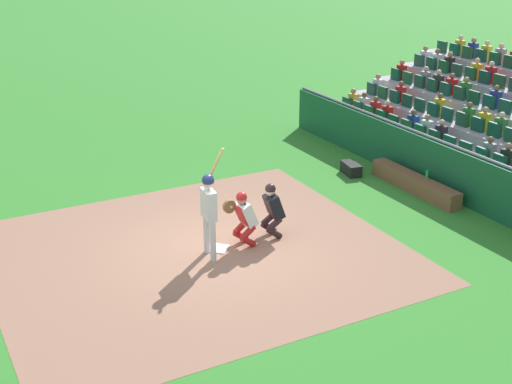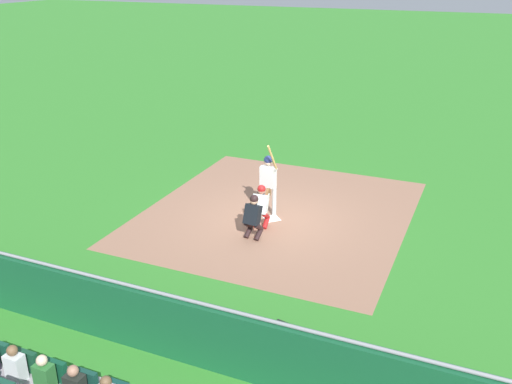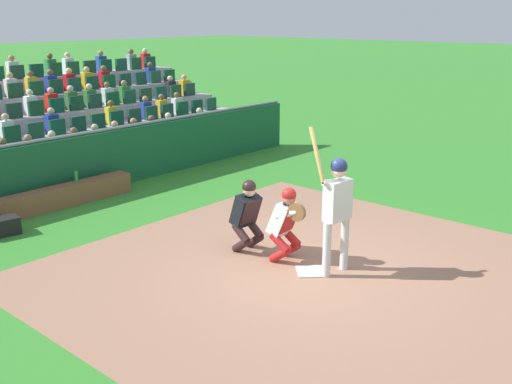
{
  "view_description": "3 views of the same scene",
  "coord_description": "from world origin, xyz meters",
  "px_view_note": "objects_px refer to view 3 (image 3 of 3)",
  "views": [
    {
      "loc": [
        -12.41,
        5.71,
        6.8
      ],
      "look_at": [
        -0.49,
        -0.69,
        1.38
      ],
      "focal_mm": 48.76,
      "sensor_mm": 36.0,
      "label": 1
    },
    {
      "loc": [
        5.57,
        -14.16,
        7.12
      ],
      "look_at": [
        -0.0,
        -1.18,
        1.32
      ],
      "focal_mm": 39.44,
      "sensor_mm": 36.0,
      "label": 2
    },
    {
      "loc": [
        7.17,
        5.15,
        3.94
      ],
      "look_at": [
        0.03,
        -1.13,
        1.12
      ],
      "focal_mm": 42.04,
      "sensor_mm": 36.0,
      "label": 3
    }
  ],
  "objects_px": {
    "home_plate_marker": "(311,271)",
    "water_bottle_on_bench": "(76,176)",
    "batter_at_plate": "(337,202)",
    "dugout_bench": "(66,195)",
    "catcher_crouching": "(286,220)",
    "home_plate_umpire": "(247,212)"
  },
  "relations": [
    {
      "from": "dugout_bench",
      "to": "home_plate_umpire",
      "type": "bearing_deg",
      "value": 97.73
    },
    {
      "from": "batter_at_plate",
      "to": "water_bottle_on_bench",
      "type": "relative_size",
      "value": 9.9
    },
    {
      "from": "catcher_crouching",
      "to": "home_plate_umpire",
      "type": "distance_m",
      "value": 0.78
    },
    {
      "from": "batter_at_plate",
      "to": "catcher_crouching",
      "type": "xyz_separation_m",
      "value": [
        0.14,
        -0.88,
        -0.46
      ]
    },
    {
      "from": "batter_at_plate",
      "to": "water_bottle_on_bench",
      "type": "distance_m",
      "value": 6.47
    },
    {
      "from": "dugout_bench",
      "to": "catcher_crouching",
      "type": "bearing_deg",
      "value": 97.57
    },
    {
      "from": "catcher_crouching",
      "to": "water_bottle_on_bench",
      "type": "height_order",
      "value": "catcher_crouching"
    },
    {
      "from": "home_plate_marker",
      "to": "batter_at_plate",
      "type": "height_order",
      "value": "batter_at_plate"
    },
    {
      "from": "home_plate_marker",
      "to": "catcher_crouching",
      "type": "xyz_separation_m",
      "value": [
        -0.09,
        -0.59,
        0.7
      ]
    },
    {
      "from": "catcher_crouching",
      "to": "water_bottle_on_bench",
      "type": "xyz_separation_m",
      "value": [
        0.39,
        -5.54,
        -0.16
      ]
    },
    {
      "from": "batter_at_plate",
      "to": "water_bottle_on_bench",
      "type": "bearing_deg",
      "value": -85.23
    },
    {
      "from": "batter_at_plate",
      "to": "home_plate_umpire",
      "type": "bearing_deg",
      "value": -81.98
    },
    {
      "from": "home_plate_marker",
      "to": "water_bottle_on_bench",
      "type": "bearing_deg",
      "value": -87.22
    },
    {
      "from": "home_plate_marker",
      "to": "water_bottle_on_bench",
      "type": "xyz_separation_m",
      "value": [
        0.3,
        -6.13,
        0.54
      ]
    },
    {
      "from": "home_plate_marker",
      "to": "home_plate_umpire",
      "type": "distance_m",
      "value": 1.53
    },
    {
      "from": "batter_at_plate",
      "to": "home_plate_umpire",
      "type": "distance_m",
      "value": 1.73
    },
    {
      "from": "catcher_crouching",
      "to": "batter_at_plate",
      "type": "bearing_deg",
      "value": 99.27
    },
    {
      "from": "home_plate_umpire",
      "to": "dugout_bench",
      "type": "height_order",
      "value": "home_plate_umpire"
    },
    {
      "from": "batter_at_plate",
      "to": "dugout_bench",
      "type": "height_order",
      "value": "batter_at_plate"
    },
    {
      "from": "home_plate_umpire",
      "to": "batter_at_plate",
      "type": "bearing_deg",
      "value": 98.02
    },
    {
      "from": "batter_at_plate",
      "to": "dugout_bench",
      "type": "relative_size",
      "value": 0.75
    },
    {
      "from": "batter_at_plate",
      "to": "home_plate_marker",
      "type": "bearing_deg",
      "value": -50.24
    }
  ]
}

